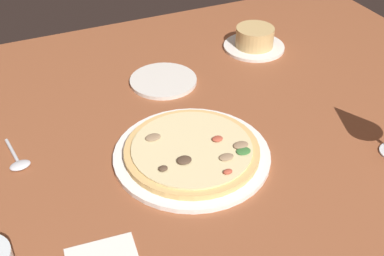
{
  "coord_description": "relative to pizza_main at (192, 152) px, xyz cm",
  "views": [
    {
      "loc": [
        -34.89,
        -78.15,
        66.8
      ],
      "look_at": [
        -2.26,
        -4.97,
        7.0
      ],
      "focal_mm": 46.47,
      "sensor_mm": 36.0,
      "label": 1
    }
  ],
  "objects": [
    {
      "name": "ramekin_on_saucer",
      "position": [
        33.82,
        34.85,
        1.31
      ],
      "size": [
        16.34,
        16.34,
        5.91
      ],
      "color": "silver",
      "rests_on": "dining_table"
    },
    {
      "name": "side_plate",
      "position": [
        5.11,
        28.42,
        -0.74
      ],
      "size": [
        16.15,
        16.15,
        0.9
      ],
      "primitive_type": "cylinder",
      "color": "silver",
      "rests_on": "dining_table"
    },
    {
      "name": "dining_table",
      "position": [
        4.49,
        9.97,
        -3.19
      ],
      "size": [
        150.0,
        110.0,
        4.0
      ],
      "primitive_type": "cube",
      "color": "brown",
      "rests_on": "ground"
    },
    {
      "name": "pizza_main",
      "position": [
        0.0,
        0.0,
        0.0
      ],
      "size": [
        30.74,
        30.74,
        3.39
      ],
      "color": "white",
      "rests_on": "dining_table"
    },
    {
      "name": "spoon",
      "position": [
        -31.41,
        11.93,
        -0.74
      ],
      "size": [
        4.36,
        11.06,
        1.0
      ],
      "color": "silver",
      "rests_on": "dining_table"
    }
  ]
}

